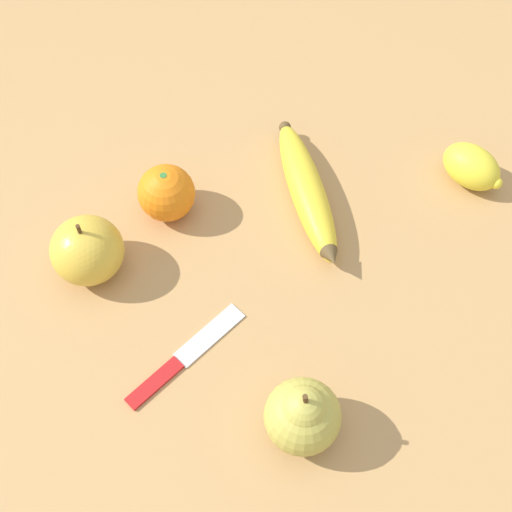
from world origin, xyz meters
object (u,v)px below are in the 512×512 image
(apple, at_px, (87,252))
(paring_knife, at_px, (182,359))
(pear, at_px, (303,415))
(banana, at_px, (307,191))
(lemon, at_px, (472,167))
(orange, at_px, (166,193))

(apple, xyz_separation_m, paring_knife, (0.11, 0.11, -0.03))
(pear, xyz_separation_m, apple, (-0.19, -0.24, -0.01))
(banana, distance_m, lemon, 0.20)
(pear, bearing_deg, orange, -150.33)
(orange, bearing_deg, lemon, 97.54)
(pear, distance_m, lemon, 0.38)
(pear, relative_size, paring_knife, 0.76)
(orange, bearing_deg, pear, 29.67)
(banana, xyz_separation_m, orange, (0.01, -0.17, 0.01))
(lemon, relative_size, paring_knife, 0.72)
(apple, bearing_deg, lemon, 106.37)
(banana, relative_size, paring_knife, 1.75)
(lemon, xyz_separation_m, paring_knife, (0.25, -0.34, -0.02))
(banana, bearing_deg, orange, -99.56)
(pear, bearing_deg, banana, 177.26)
(lemon, distance_m, paring_knife, 0.42)
(orange, relative_size, pear, 0.72)
(banana, xyz_separation_m, lemon, (-0.03, 0.20, 0.01))
(orange, bearing_deg, apple, -44.47)
(apple, height_order, paring_knife, apple)
(pear, height_order, apple, pear)
(banana, distance_m, orange, 0.17)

